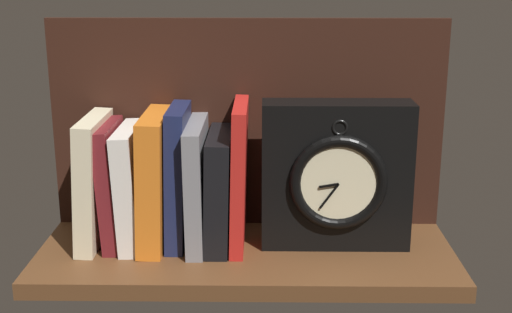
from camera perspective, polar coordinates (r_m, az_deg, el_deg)
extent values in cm
cube|color=brown|center=(109.34, -0.83, -8.27)|extent=(64.60, 24.98, 2.50)
cube|color=black|center=(114.67, -0.70, 2.69)|extent=(64.60, 1.20, 34.65)
cube|color=beige|center=(111.42, -13.23, -1.96)|extent=(3.96, 14.99, 20.45)
cube|color=maroon|center=(110.91, -11.73, -2.24)|extent=(3.25, 13.11, 19.36)
cube|color=silver|center=(110.39, -10.19, -2.41)|extent=(3.74, 14.44, 18.74)
cube|color=orange|center=(109.41, -8.30, -1.89)|extent=(4.46, 15.77, 20.93)
cube|color=#192147|center=(108.74, -6.44, -1.63)|extent=(3.41, 12.45, 21.99)
cube|color=gray|center=(108.79, -4.86, -2.26)|extent=(2.72, 16.29, 19.46)
cube|color=black|center=(108.77, -3.06, -2.69)|extent=(4.13, 15.62, 17.87)
cube|color=red|center=(107.87, -1.39, -1.51)|extent=(2.69, 15.31, 22.55)
cube|color=black|center=(107.73, 6.61, -1.51)|extent=(22.97, 6.42, 22.97)
torus|color=black|center=(104.35, 6.80, -2.18)|extent=(14.85, 1.82, 14.85)
cylinder|color=beige|center=(104.35, 6.80, -2.18)|extent=(11.99, 0.60, 11.99)
cube|color=black|center=(103.81, 6.03, -2.39)|extent=(2.94, 0.30, 0.79)
cube|color=black|center=(104.35, 6.06, -3.26)|extent=(2.93, 0.30, 4.02)
torus|color=black|center=(102.45, 6.93, 2.38)|extent=(2.44, 0.44, 2.44)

